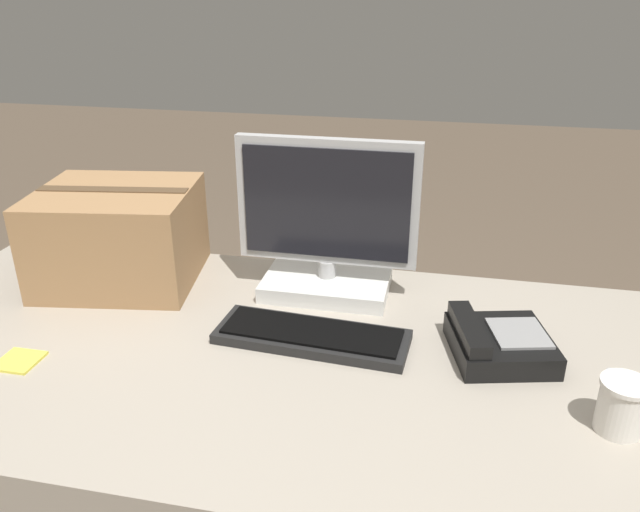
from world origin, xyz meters
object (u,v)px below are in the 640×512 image
(keyboard, at_px, (312,336))
(spoon, at_px, (630,380))
(desk_phone, at_px, (497,343))
(paper_cup_right, at_px, (622,406))
(cardboard_box, at_px, (119,235))
(sticky_note_pad, at_px, (19,361))
(monitor, at_px, (327,234))

(keyboard, height_order, spoon, keyboard)
(desk_phone, relative_size, spoon, 2.05)
(paper_cup_right, relative_size, spoon, 0.84)
(desk_phone, distance_m, paper_cup_right, 0.28)
(paper_cup_right, bearing_deg, desk_phone, 134.04)
(desk_phone, relative_size, cardboard_box, 0.56)
(desk_phone, height_order, paper_cup_right, paper_cup_right)
(cardboard_box, relative_size, sticky_note_pad, 5.24)
(keyboard, relative_size, sticky_note_pad, 5.23)
(monitor, xyz_separation_m, desk_phone, (0.41, -0.22, -0.13))
(sticky_note_pad, bearing_deg, cardboard_box, 86.90)
(paper_cup_right, distance_m, spoon, 0.18)
(monitor, bearing_deg, sticky_note_pad, -141.31)
(spoon, bearing_deg, cardboard_box, 32.73)
(keyboard, xyz_separation_m, cardboard_box, (-0.55, 0.21, 0.11))
(paper_cup_right, relative_size, sticky_note_pad, 1.22)
(keyboard, bearing_deg, monitor, 97.72)
(desk_phone, bearing_deg, keyboard, 170.19)
(spoon, height_order, cardboard_box, cardboard_box)
(desk_phone, relative_size, sticky_note_pad, 2.96)
(keyboard, xyz_separation_m, sticky_note_pad, (-0.58, -0.20, -0.01))
(desk_phone, height_order, cardboard_box, cardboard_box)
(keyboard, height_order, cardboard_box, cardboard_box)
(paper_cup_right, xyz_separation_m, spoon, (0.06, 0.16, -0.05))
(spoon, bearing_deg, keyboard, 41.83)
(spoon, relative_size, sticky_note_pad, 1.45)
(sticky_note_pad, bearing_deg, monitor, 38.69)
(paper_cup_right, bearing_deg, cardboard_box, 161.56)
(cardboard_box, bearing_deg, monitor, 4.17)
(paper_cup_right, xyz_separation_m, sticky_note_pad, (-1.17, -0.03, -0.05))
(paper_cup_right, distance_m, sticky_note_pad, 1.17)
(sticky_note_pad, bearing_deg, desk_phone, 13.45)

